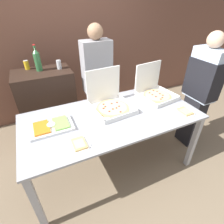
{
  "coord_description": "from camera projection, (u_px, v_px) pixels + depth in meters",
  "views": [
    {
      "loc": [
        -0.71,
        -1.52,
        1.99
      ],
      "look_at": [
        0.0,
        0.0,
        0.9
      ],
      "focal_mm": 28.0,
      "sensor_mm": 36.0,
      "label": 1
    }
  ],
  "objects": [
    {
      "name": "paper_plate_front_center",
      "position": [
        185.0,
        112.0,
        2.08
      ],
      "size": [
        0.23,
        0.23,
        0.03
      ],
      "color": "white",
      "rests_on": "buffet_table"
    },
    {
      "name": "buffet_table",
      "position": [
        112.0,
        122.0,
        2.08
      ],
      "size": [
        2.03,
        0.99,
        0.85
      ],
      "color": "#A8AAB2",
      "rests_on": "ground_plane"
    },
    {
      "name": "person_guest_cap",
      "position": [
        98.0,
        85.0,
        2.58
      ],
      "size": [
        0.4,
        0.22,
        1.74
      ],
      "rotation": [
        0.0,
        0.0,
        3.14
      ],
      "color": "slate",
      "rests_on": "ground_plane"
    },
    {
      "name": "brick_wall_behind",
      "position": [
        70.0,
        39.0,
        3.01
      ],
      "size": [
        10.0,
        0.06,
        2.8
      ],
      "color": "brown",
      "rests_on": "ground_plane"
    },
    {
      "name": "sideboard_podium",
      "position": [
        49.0,
        107.0,
        2.72
      ],
      "size": [
        0.79,
        0.51,
        1.14
      ],
      "color": "black",
      "rests_on": "ground_plane"
    },
    {
      "name": "paper_plate_front_left",
      "position": [
        79.0,
        144.0,
        1.62
      ],
      "size": [
        0.22,
        0.22,
        0.03
      ],
      "color": "white",
      "rests_on": "buffet_table"
    },
    {
      "name": "pizza_box_far_right",
      "position": [
        155.0,
        91.0,
        2.39
      ],
      "size": [
        0.48,
        0.5,
        0.43
      ],
      "rotation": [
        0.0,
        0.0,
        0.13
      ],
      "color": "white",
      "rests_on": "buffet_table"
    },
    {
      "name": "person_server_vest",
      "position": [
        201.0,
        89.0,
        2.4
      ],
      "size": [
        0.24,
        0.42,
        1.68
      ],
      "rotation": [
        0.0,
        0.0,
        1.57
      ],
      "color": "black",
      "rests_on": "ground_plane"
    },
    {
      "name": "veggie_tray",
      "position": [
        52.0,
        127.0,
        1.82
      ],
      "size": [
        0.43,
        0.29,
        0.05
      ],
      "color": "white",
      "rests_on": "buffet_table"
    },
    {
      "name": "ground_plane",
      "position": [
        112.0,
        164.0,
        2.49
      ],
      "size": [
        16.0,
        16.0,
        0.0
      ],
      "primitive_type": "plane",
      "color": "#847056"
    },
    {
      "name": "pizza_box_far_left",
      "position": [
        110.0,
        102.0,
        2.13
      ],
      "size": [
        0.49,
        0.5,
        0.45
      ],
      "rotation": [
        0.0,
        0.0,
        0.08
      ],
      "color": "white",
      "rests_on": "buffet_table"
    },
    {
      "name": "soda_can_colored",
      "position": [
        27.0,
        65.0,
        2.45
      ],
      "size": [
        0.07,
        0.07,
        0.12
      ],
      "color": "gold",
      "rests_on": "sideboard_podium"
    },
    {
      "name": "soda_bottle",
      "position": [
        37.0,
        60.0,
        2.36
      ],
      "size": [
        0.08,
        0.08,
        0.35
      ],
      "color": "#2D6638",
      "rests_on": "sideboard_podium"
    },
    {
      "name": "soda_can_silver",
      "position": [
        59.0,
        65.0,
        2.47
      ],
      "size": [
        0.07,
        0.07,
        0.12
      ],
      "color": "silver",
      "rests_on": "sideboard_podium"
    }
  ]
}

